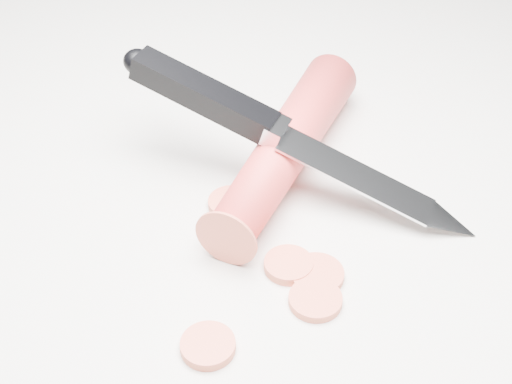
{
  "coord_description": "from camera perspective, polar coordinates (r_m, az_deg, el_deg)",
  "views": [
    {
      "loc": [
        0.02,
        -0.41,
        0.36
      ],
      "look_at": [
        -0.01,
        -0.01,
        0.02
      ],
      "focal_mm": 50.0,
      "sensor_mm": 36.0,
      "label": 1
    }
  ],
  "objects": [
    {
      "name": "kitchen_knife",
      "position": [
        0.52,
        3.22,
        4.39
      ],
      "size": [
        0.28,
        0.12,
        0.09
      ],
      "primitive_type": null,
      "color": "silver",
      "rests_on": "ground"
    },
    {
      "name": "carrot_slice_0",
      "position": [
        0.53,
        -1.99,
        -0.9
      ],
      "size": [
        0.03,
        0.03,
        0.01
      ],
      "primitive_type": "cylinder",
      "color": "#DB523C",
      "rests_on": "ground"
    },
    {
      "name": "carrot_slice_4",
      "position": [
        0.49,
        2.62,
        -5.85
      ],
      "size": [
        0.03,
        0.03,
        0.01
      ],
      "primitive_type": "cylinder",
      "color": "#DB523C",
      "rests_on": "ground"
    },
    {
      "name": "carrot_slice_1",
      "position": [
        0.44,
        -3.87,
        -12.16
      ],
      "size": [
        0.03,
        0.03,
        0.01
      ],
      "primitive_type": "cylinder",
      "color": "#DB523C",
      "rests_on": "ground"
    },
    {
      "name": "carrot_slice_3",
      "position": [
        0.47,
        4.77,
        -8.59
      ],
      "size": [
        0.03,
        0.03,
        0.01
      ],
      "primitive_type": "cylinder",
      "color": "#DB523C",
      "rests_on": "ground"
    },
    {
      "name": "ground",
      "position": [
        0.54,
        1.25,
        -0.52
      ],
      "size": [
        2.4,
        2.4,
        0.0
      ],
      "primitive_type": "plane",
      "color": "silver",
      "rests_on": "ground"
    },
    {
      "name": "carrot_slice_2",
      "position": [
        0.48,
        4.9,
        -6.59
      ],
      "size": [
        0.04,
        0.04,
        0.01
      ],
      "primitive_type": "cylinder",
      "color": "#DB523C",
      "rests_on": "ground"
    },
    {
      "name": "carrot",
      "position": [
        0.55,
        2.44,
        3.64
      ],
      "size": [
        0.11,
        0.22,
        0.04
      ],
      "primitive_type": "cylinder",
      "rotation": [
        1.57,
        0.0,
        -0.33
      ],
      "color": "red",
      "rests_on": "ground"
    }
  ]
}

